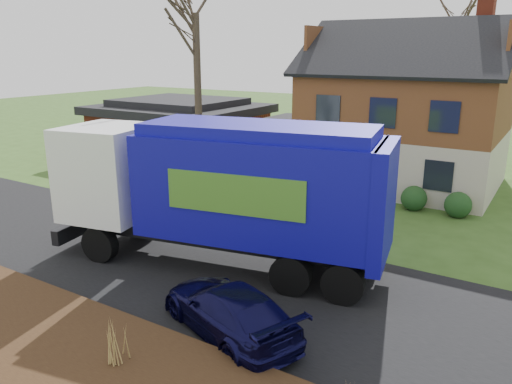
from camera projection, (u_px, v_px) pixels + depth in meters
The scene contains 10 objects.
ground at pixel (206, 271), 15.59m from camera, with size 120.00×120.00×0.00m, color #304E1A.
road at pixel (206, 270), 15.59m from camera, with size 80.00×7.00×0.02m, color black.
mulch_verge at pixel (62, 349), 11.22m from camera, with size 80.00×3.50×0.30m, color black.
main_house at pixel (396, 104), 25.07m from camera, with size 12.95×8.95×9.26m.
ranch_house at pixel (180, 129), 31.81m from camera, with size 9.80×8.20×3.70m.
garbage_truck at pixel (224, 185), 15.31m from camera, with size 11.05×4.86×4.59m.
silver_sedan at pixel (153, 186), 22.34m from camera, with size 1.65×4.73×1.56m, color #97999E.
navy_wagon at pixel (229, 310), 12.00m from camera, with size 1.75×4.31×1.25m, color black.
tree_back at pixel (461, 9), 30.34m from camera, with size 3.43×3.43×10.87m.
grass_clump_mid at pixel (117, 341), 10.41m from camera, with size 0.36×0.29×1.00m.
Camera 1 is at (8.91, -11.32, 6.64)m, focal length 35.00 mm.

